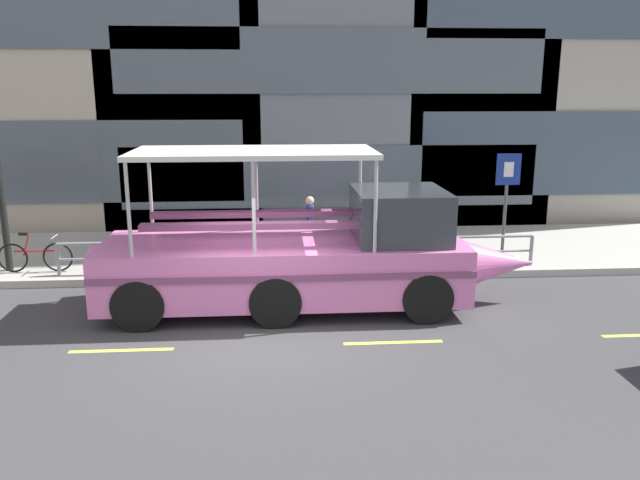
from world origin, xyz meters
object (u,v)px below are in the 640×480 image
object	(u,v)px
pedestrian_near_bow	(441,217)
pedestrian_mid_left	(310,221)
duck_tour_boat	(309,257)
leaned_bicycle	(35,256)
parking_sign	(507,189)

from	to	relation	value
pedestrian_near_bow	pedestrian_mid_left	size ratio (longest dim) A/B	1.11
duck_tour_boat	leaned_bicycle	bearing A→B (deg)	159.41
parking_sign	pedestrian_mid_left	size ratio (longest dim) A/B	1.70
parking_sign	duck_tour_boat	xyz separation A→B (m)	(-5.02, -2.47, -0.96)
parking_sign	leaned_bicycle	world-z (taller)	parking_sign
pedestrian_near_bow	pedestrian_mid_left	distance (m)	3.34
parking_sign	pedestrian_near_bow	size ratio (longest dim) A/B	1.53
leaned_bicycle	duck_tour_boat	size ratio (longest dim) A/B	0.19
parking_sign	duck_tour_boat	distance (m)	5.67
parking_sign	leaned_bicycle	distance (m)	11.49
leaned_bicycle	pedestrian_mid_left	size ratio (longest dim) A/B	1.09
leaned_bicycle	pedestrian_near_bow	world-z (taller)	pedestrian_near_bow
leaned_bicycle	duck_tour_boat	bearing A→B (deg)	-20.59
parking_sign	duck_tour_boat	bearing A→B (deg)	-153.82
parking_sign	leaned_bicycle	bearing A→B (deg)	-179.63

